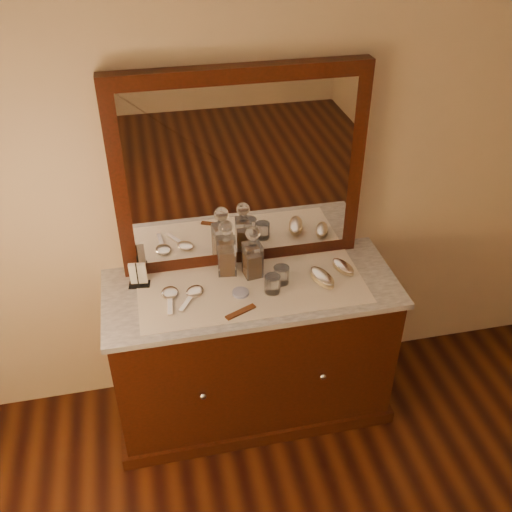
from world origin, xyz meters
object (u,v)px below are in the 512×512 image
Objects in this scene: mirror_frame at (241,172)px; napkin_rack at (138,275)px; hand_mirror_inner at (193,293)px; pin_dish at (240,293)px; brush_near at (322,278)px; comb at (241,312)px; decanter_left at (227,253)px; decanter_right at (253,257)px; hand_mirror_outer at (170,295)px; brush_far at (343,267)px; dresser_cabinet at (252,352)px.

napkin_rack is (-0.53, -0.12, -0.44)m from mirror_frame.
pin_dish is at bearing -10.26° from hand_mirror_inner.
napkin_rack is 0.81× the size of brush_near.
hand_mirror_inner is (0.25, -0.14, -0.05)m from napkin_rack.
comb is 0.26m from hand_mirror_inner.
comb is 0.52× the size of decanter_left.
napkin_rack is 0.54× the size of decanter_right.
decanter_left is (-0.10, -0.11, -0.38)m from mirror_frame.
decanter_left reaches higher than comb.
decanter_left is at bearing 158.00° from brush_near.
hand_mirror_inner is at bearing -138.34° from mirror_frame.
decanter_right is at bearing 158.47° from brush_near.
napkin_rack reaches higher than brush_near.
brush_near is 0.93× the size of hand_mirror_inner.
hand_mirror_outer is at bearing -148.26° from mirror_frame.
hand_mirror_outer is at bearing 175.26° from hand_mirror_inner.
brush_near is at bearing -22.00° from decanter_left.
mirror_frame is 0.66m from comb.
brush_near reaches higher than brush_far.
decanter_right is 1.49× the size of brush_near.
pin_dish is 0.37× the size of hand_mirror_outer.
hand_mirror_outer is at bearing -155.03° from decanter_left.
brush_near is at bearing -6.54° from dresser_cabinet.
pin_dish is 0.39× the size of hand_mirror_inner.
comb is 0.34m from decanter_left.
decanter_right is (0.02, -0.16, -0.39)m from mirror_frame.
napkin_rack reaches higher than pin_dish.
napkin_rack is 0.90m from brush_near.
brush_near reaches higher than comb.
hand_mirror_inner is (-0.63, 0.03, -0.02)m from brush_near.
comb is (-0.03, -0.13, -0.00)m from pin_dish.
pin_dish is (-0.07, -0.30, -0.49)m from mirror_frame.
mirror_frame reaches higher than brush_near.
dresser_cabinet is at bearing 173.46° from brush_near.
hand_mirror_inner is at bearing -177.98° from dresser_cabinet.
napkin_rack is 0.56m from decanter_right.
dresser_cabinet is at bearing 0.14° from hand_mirror_outer.
brush_far is at bearing -3.46° from comb.
decanter_left is at bearing 67.14° from comb.
dresser_cabinet is 0.49m from comb.
decanter_right reaches higher than napkin_rack.
decanter_left is at bearing 124.86° from dresser_cabinet.
hand_mirror_outer is 1.07× the size of hand_mirror_inner.
comb is at bearing -159.46° from brush_far.
napkin_rack reaches higher than brush_far.
brush_far is at bearing -11.00° from decanter_left.
decanter_left is (-0.03, 0.19, 0.11)m from pin_dish.
comb is at bearing -112.68° from decanter_right.
brush_near reaches higher than hand_mirror_outer.
mirror_frame is 0.42m from decanter_right.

